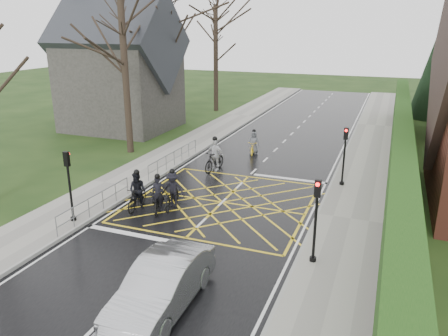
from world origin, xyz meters
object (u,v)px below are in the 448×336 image
Objects in this scene: cyclist_lead at (253,145)px; cyclist_front at (215,158)px; car at (162,286)px; cyclist_back at (137,194)px; cyclist_rear at (158,199)px; cyclist_mid at (173,193)px.

cyclist_front is at bearing -114.74° from cyclist_lead.
cyclist_back is at bearing 125.77° from car.
cyclist_back is at bearing -112.68° from cyclist_lead.
cyclist_rear is 1.08× the size of cyclist_lead.
cyclist_rear is 0.99× the size of cyclist_back.
cyclist_lead is (1.25, 10.53, -0.00)m from cyclist_rear.
cyclist_lead is 17.06m from car.
car is (4.73, -6.24, 0.05)m from cyclist_back.
cyclist_mid is at bearing -105.63° from cyclist_lead.
car is at bearing -66.02° from cyclist_front.
cyclist_front is 0.45× the size of car.
cyclist_lead is at bearing 58.92° from cyclist_rear.
cyclist_front is 4.33m from cyclist_lead.
cyclist_lead is (2.24, 10.64, -0.14)m from cyclist_back.
cyclist_mid is (1.41, 0.79, -0.04)m from cyclist_back.
cyclist_rear is 7.37m from car.
cyclist_back is at bearing 162.15° from cyclist_rear.
cyclist_back is 10.88m from cyclist_lead.
cyclist_back is 0.42× the size of car.
car is at bearing -59.69° from cyclist_back.
cyclist_back is 1.61m from cyclist_mid.
car is at bearing -83.80° from cyclist_rear.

